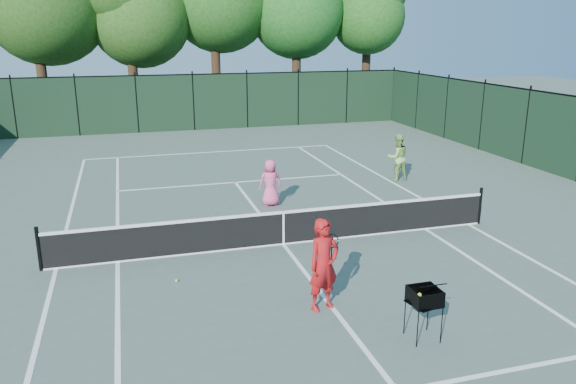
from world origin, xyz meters
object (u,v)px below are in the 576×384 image
object	(u,v)px
player_green	(397,157)
loose_ball_midcourt	(177,281)
player_pink	(271,183)
ball_hopper	(425,297)
coach	(324,265)

from	to	relation	value
player_green	loose_ball_midcourt	distance (m)	10.88
player_pink	player_green	xyz separation A→B (m)	(5.22, 1.68, 0.12)
player_green	ball_hopper	size ratio (longest dim) A/B	1.76
coach	loose_ball_midcourt	size ratio (longest dim) A/B	27.44
loose_ball_midcourt	coach	bearing A→B (deg)	-37.02
coach	loose_ball_midcourt	world-z (taller)	coach
loose_ball_midcourt	ball_hopper	bearing A→B (deg)	-42.01
player_green	ball_hopper	xyz separation A→B (m)	(-4.63, -10.17, -0.04)
coach	player_pink	size ratio (longest dim) A/B	1.26
ball_hopper	player_green	bearing A→B (deg)	52.98
player_pink	player_green	size ratio (longest dim) A/B	0.86
ball_hopper	coach	bearing A→B (deg)	117.27
player_pink	player_green	world-z (taller)	player_green
coach	ball_hopper	distance (m)	2.06
player_pink	ball_hopper	distance (m)	8.51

